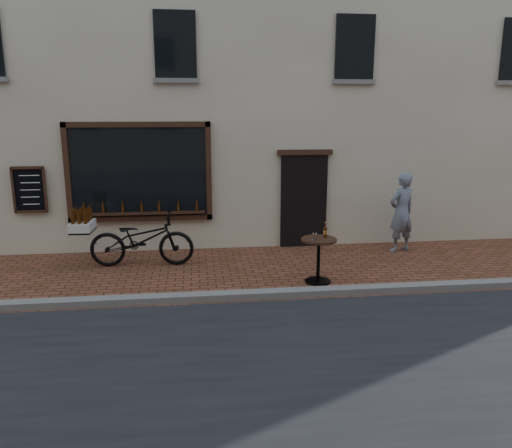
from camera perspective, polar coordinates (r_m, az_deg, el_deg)
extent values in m
plane|color=#58321C|center=(8.66, -2.20, -8.99)|extent=(90.00, 90.00, 0.00)
cube|color=slate|center=(8.82, -2.31, -8.15)|extent=(90.00, 0.25, 0.12)
cube|color=beige|center=(14.62, -4.67, 19.87)|extent=(28.00, 6.00, 10.00)
cube|color=black|center=(11.60, -13.19, 5.78)|extent=(3.00, 0.06, 2.00)
cube|color=black|center=(11.50, -13.48, 11.01)|extent=(3.24, 0.10, 0.12)
cube|color=black|center=(11.76, -12.94, 0.64)|extent=(3.24, 0.10, 0.12)
cube|color=black|center=(11.85, -20.75, 5.43)|extent=(0.12, 0.10, 2.24)
cube|color=black|center=(11.52, -5.43, 6.01)|extent=(0.12, 0.10, 2.24)
cube|color=black|center=(11.68, -12.99, 1.21)|extent=(2.90, 0.16, 0.05)
cube|color=black|center=(11.94, 5.47, 2.61)|extent=(1.10, 0.10, 2.20)
cube|color=black|center=(11.75, 5.62, 8.16)|extent=(1.30, 0.10, 0.12)
cube|color=black|center=(12.13, -24.47, 3.59)|extent=(0.62, 0.04, 0.92)
cylinder|color=#3D1C07|center=(11.86, -19.04, 1.59)|extent=(0.06, 0.06, 0.19)
cylinder|color=#3D1C07|center=(11.78, -17.06, 1.66)|extent=(0.06, 0.06, 0.19)
cylinder|color=#3D1C07|center=(11.71, -15.05, 1.72)|extent=(0.06, 0.06, 0.19)
cylinder|color=#3D1C07|center=(11.66, -13.02, 1.79)|extent=(0.06, 0.06, 0.19)
cylinder|color=#3D1C07|center=(11.62, -10.98, 1.85)|extent=(0.06, 0.06, 0.19)
cylinder|color=#3D1C07|center=(11.60, -8.93, 1.91)|extent=(0.06, 0.06, 0.19)
cylinder|color=#3D1C07|center=(11.59, -6.87, 1.97)|extent=(0.06, 0.06, 0.19)
cube|color=black|center=(11.55, -9.22, 19.61)|extent=(0.90, 0.06, 1.40)
cube|color=black|center=(12.11, 11.24, 19.22)|extent=(0.90, 0.06, 1.40)
imported|color=black|center=(10.75, -12.92, -1.74)|extent=(2.19, 0.84, 1.13)
cube|color=black|center=(10.93, -19.18, -0.74)|extent=(0.45, 0.62, 0.04)
cube|color=silver|center=(10.91, -19.22, -0.19)|extent=(0.45, 0.65, 0.18)
cylinder|color=#3D1C07|center=(10.62, -18.94, 0.63)|extent=(0.07, 0.07, 0.24)
cylinder|color=#3D1C07|center=(10.65, -19.60, 0.62)|extent=(0.07, 0.07, 0.24)
cylinder|color=#3D1C07|center=(10.69, -20.25, 0.60)|extent=(0.07, 0.07, 0.24)
cylinder|color=#3D1C07|center=(10.77, -18.75, 0.80)|extent=(0.07, 0.07, 0.24)
cylinder|color=#3D1C07|center=(10.80, -19.40, 0.79)|extent=(0.07, 0.07, 0.24)
cylinder|color=#3D1C07|center=(10.83, -20.04, 0.77)|extent=(0.07, 0.07, 0.24)
cylinder|color=#3D1C07|center=(10.91, -18.57, 0.97)|extent=(0.07, 0.07, 0.24)
cylinder|color=#3D1C07|center=(10.94, -19.20, 0.96)|extent=(0.07, 0.07, 0.24)
cylinder|color=#3D1C07|center=(10.97, -19.84, 0.94)|extent=(0.07, 0.07, 0.24)
cylinder|color=#3D1C07|center=(11.05, -18.38, 1.13)|extent=(0.07, 0.07, 0.24)
cylinder|color=black|center=(9.71, 7.07, -6.49)|extent=(0.49, 0.49, 0.03)
cylinder|color=black|center=(9.58, 7.14, -4.19)|extent=(0.07, 0.07, 0.78)
cylinder|color=black|center=(9.47, 7.21, -1.80)|extent=(0.67, 0.67, 0.04)
cylinder|color=gold|center=(9.53, 7.91, -0.93)|extent=(0.07, 0.07, 0.07)
cylinder|color=white|center=(9.34, 6.68, -1.38)|extent=(0.09, 0.09, 0.15)
imported|color=slate|center=(11.95, 16.30, 1.29)|extent=(0.78, 0.64, 1.85)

